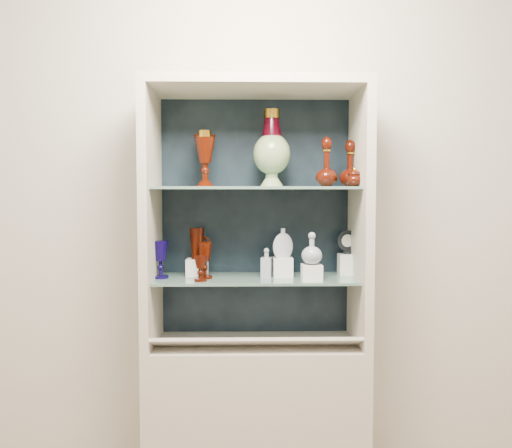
{
  "coord_description": "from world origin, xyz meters",
  "views": [
    {
      "loc": [
        -0.05,
        -0.76,
        1.43
      ],
      "look_at": [
        0.0,
        1.53,
        1.3
      ],
      "focal_mm": 35.0,
      "sensor_mm": 36.0,
      "label": 1
    }
  ],
  "objects_px": {
    "pedestal_lamp_left": "(205,160)",
    "clear_round_decanter": "(312,249)",
    "ruby_goblet_small": "(200,268)",
    "cobalt_goblet": "(160,259)",
    "pedestal_lamp_right": "(205,159)",
    "flat_flask": "(283,243)",
    "ruby_decanter_a": "(327,159)",
    "enamel_urn": "(272,149)",
    "cameo_medallion": "(347,242)",
    "lidded_bowl": "(354,177)",
    "ruby_goblet_tall": "(205,260)",
    "ruby_pitcher": "(197,243)",
    "ruby_decanter_b": "(350,162)",
    "clear_square_bottle": "(266,263)"
  },
  "relations": [
    {
      "from": "ruby_decanter_a",
      "to": "flat_flask",
      "type": "relative_size",
      "value": 1.78
    },
    {
      "from": "enamel_urn",
      "to": "lidded_bowl",
      "type": "distance_m",
      "value": 0.4
    },
    {
      "from": "lidded_bowl",
      "to": "cameo_medallion",
      "type": "bearing_deg",
      "value": 90.0
    },
    {
      "from": "ruby_decanter_b",
      "to": "cameo_medallion",
      "type": "bearing_deg",
      "value": 90.0
    },
    {
      "from": "ruby_decanter_b",
      "to": "ruby_goblet_tall",
      "type": "xyz_separation_m",
      "value": [
        -0.68,
        -0.05,
        -0.45
      ]
    },
    {
      "from": "ruby_goblet_small",
      "to": "pedestal_lamp_left",
      "type": "bearing_deg",
      "value": 73.04
    },
    {
      "from": "enamel_urn",
      "to": "clear_round_decanter",
      "type": "xyz_separation_m",
      "value": [
        0.18,
        -0.11,
        -0.46
      ]
    },
    {
      "from": "pedestal_lamp_right",
      "to": "ruby_goblet_small",
      "type": "height_order",
      "value": "pedestal_lamp_right"
    },
    {
      "from": "lidded_bowl",
      "to": "cameo_medallion",
      "type": "xyz_separation_m",
      "value": [
        0.0,
        0.15,
        -0.31
      ]
    },
    {
      "from": "pedestal_lamp_left",
      "to": "cameo_medallion",
      "type": "height_order",
      "value": "pedestal_lamp_left"
    },
    {
      "from": "cameo_medallion",
      "to": "ruby_goblet_tall",
      "type": "bearing_deg",
      "value": 174.81
    },
    {
      "from": "cobalt_goblet",
      "to": "ruby_pitcher",
      "type": "distance_m",
      "value": 0.19
    },
    {
      "from": "ruby_decanter_a",
      "to": "clear_round_decanter",
      "type": "bearing_deg",
      "value": -148.27
    },
    {
      "from": "ruby_decanter_a",
      "to": "ruby_goblet_small",
      "type": "height_order",
      "value": "ruby_decanter_a"
    },
    {
      "from": "pedestal_lamp_right",
      "to": "flat_flask",
      "type": "relative_size",
      "value": 1.86
    },
    {
      "from": "pedestal_lamp_right",
      "to": "ruby_goblet_tall",
      "type": "relative_size",
      "value": 1.57
    },
    {
      "from": "ruby_goblet_tall",
      "to": "ruby_pitcher",
      "type": "distance_m",
      "value": 0.12
    },
    {
      "from": "ruby_goblet_small",
      "to": "ruby_pitcher",
      "type": "distance_m",
      "value": 0.19
    },
    {
      "from": "flat_flask",
      "to": "cameo_medallion",
      "type": "relative_size",
      "value": 1.21
    },
    {
      "from": "ruby_decanter_b",
      "to": "ruby_decanter_a",
      "type": "bearing_deg",
      "value": -153.38
    },
    {
      "from": "ruby_pitcher",
      "to": "flat_flask",
      "type": "bearing_deg",
      "value": -2.91
    },
    {
      "from": "ruby_decanter_a",
      "to": "enamel_urn",
      "type": "bearing_deg",
      "value": 165.08
    },
    {
      "from": "pedestal_lamp_right",
      "to": "ruby_pitcher",
      "type": "distance_m",
      "value": 0.4
    },
    {
      "from": "ruby_goblet_small",
      "to": "ruby_decanter_a",
      "type": "bearing_deg",
      "value": 6.54
    },
    {
      "from": "ruby_pitcher",
      "to": "ruby_goblet_small",
      "type": "bearing_deg",
      "value": -75.87
    },
    {
      "from": "ruby_goblet_small",
      "to": "cameo_medallion",
      "type": "bearing_deg",
      "value": 14.4
    },
    {
      "from": "ruby_goblet_small",
      "to": "enamel_urn",
      "type": "bearing_deg",
      "value": 22.06
    },
    {
      "from": "ruby_decanter_a",
      "to": "ruby_goblet_small",
      "type": "distance_m",
      "value": 0.75
    },
    {
      "from": "ruby_goblet_tall",
      "to": "ruby_decanter_a",
      "type": "bearing_deg",
      "value": -1.02
    },
    {
      "from": "ruby_pitcher",
      "to": "pedestal_lamp_left",
      "type": "bearing_deg",
      "value": -60.54
    },
    {
      "from": "flat_flask",
      "to": "ruby_decanter_a",
      "type": "bearing_deg",
      "value": -34.83
    },
    {
      "from": "cobalt_goblet",
      "to": "ruby_goblet_tall",
      "type": "relative_size",
      "value": 1.03
    },
    {
      "from": "ruby_decanter_a",
      "to": "cobalt_goblet",
      "type": "xyz_separation_m",
      "value": [
        -0.76,
        0.02,
        -0.46
      ]
    },
    {
      "from": "pedestal_lamp_left",
      "to": "clear_round_decanter",
      "type": "xyz_separation_m",
      "value": [
        0.48,
        -0.04,
        -0.4
      ]
    },
    {
      "from": "ruby_goblet_small",
      "to": "flat_flask",
      "type": "bearing_deg",
      "value": 17.0
    },
    {
      "from": "pedestal_lamp_left",
      "to": "cameo_medallion",
      "type": "relative_size",
      "value": 2.02
    },
    {
      "from": "ruby_decanter_a",
      "to": "ruby_decanter_b",
      "type": "relative_size",
      "value": 1.09
    },
    {
      "from": "ruby_goblet_tall",
      "to": "cameo_medallion",
      "type": "xyz_separation_m",
      "value": [
        0.68,
        0.1,
        0.07
      ]
    },
    {
      "from": "enamel_urn",
      "to": "ruby_goblet_tall",
      "type": "distance_m",
      "value": 0.6
    },
    {
      "from": "ruby_decanter_a",
      "to": "clear_round_decanter",
      "type": "relative_size",
      "value": 1.82
    },
    {
      "from": "flat_flask",
      "to": "clear_round_decanter",
      "type": "distance_m",
      "value": 0.16
    },
    {
      "from": "ruby_goblet_small",
      "to": "clear_square_bottle",
      "type": "relative_size",
      "value": 0.84
    },
    {
      "from": "cobalt_goblet",
      "to": "pedestal_lamp_left",
      "type": "bearing_deg",
      "value": -7.09
    },
    {
      "from": "cameo_medallion",
      "to": "pedestal_lamp_left",
      "type": "bearing_deg",
      "value": 176.09
    },
    {
      "from": "cobalt_goblet",
      "to": "ruby_goblet_small",
      "type": "height_order",
      "value": "cobalt_goblet"
    },
    {
      "from": "pedestal_lamp_left",
      "to": "ruby_decanter_a",
      "type": "height_order",
      "value": "ruby_decanter_a"
    },
    {
      "from": "ruby_pitcher",
      "to": "clear_round_decanter",
      "type": "relative_size",
      "value": 1.07
    },
    {
      "from": "cobalt_goblet",
      "to": "ruby_pitcher",
      "type": "height_order",
      "value": "ruby_pitcher"
    },
    {
      "from": "pedestal_lamp_left",
      "to": "ruby_goblet_small",
      "type": "bearing_deg",
      "value": -106.96
    },
    {
      "from": "cobalt_goblet",
      "to": "clear_square_bottle",
      "type": "relative_size",
      "value": 1.26
    }
  ]
}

